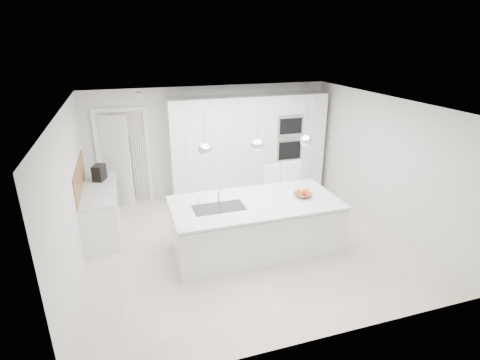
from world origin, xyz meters
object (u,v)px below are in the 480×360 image
object	(u,v)px
fruit_bowl	(303,195)
bar_stool_left	(275,195)
espresso_machine	(99,173)
island_base	(256,228)
bar_stool_right	(294,194)

from	to	relation	value
fruit_bowl	bar_stool_left	world-z (taller)	bar_stool_left
fruit_bowl	espresso_machine	size ratio (longest dim) A/B	1.00
fruit_bowl	espresso_machine	distance (m)	3.89
fruit_bowl	island_base	bearing A→B (deg)	179.58
island_base	espresso_machine	size ratio (longest dim) A/B	9.22
espresso_machine	bar_stool_right	xyz separation A→B (m)	(3.61, -1.12, -0.44)
bar_stool_left	bar_stool_right	distance (m)	0.38
fruit_bowl	bar_stool_right	bearing A→B (deg)	74.01
fruit_bowl	bar_stool_right	world-z (taller)	bar_stool_right
espresso_machine	bar_stool_left	bearing A→B (deg)	4.37
fruit_bowl	bar_stool_left	size ratio (longest dim) A/B	0.26
espresso_machine	island_base	bearing A→B (deg)	-15.50
island_base	espresso_machine	bearing A→B (deg)	142.94
fruit_bowl	bar_stool_right	distance (m)	0.89
espresso_machine	bar_stool_left	xyz separation A→B (m)	(3.24, -1.00, -0.47)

